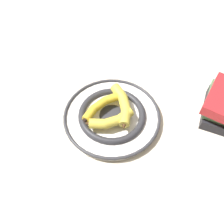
# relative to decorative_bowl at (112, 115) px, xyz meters

# --- Properties ---
(ground_plane) EXTENTS (2.80, 2.80, 0.00)m
(ground_plane) POSITION_rel_decorative_bowl_xyz_m (0.01, 0.01, -0.02)
(ground_plane) COLOR beige
(decorative_bowl) EXTENTS (0.35, 0.35, 0.04)m
(decorative_bowl) POSITION_rel_decorative_bowl_xyz_m (0.00, 0.00, 0.00)
(decorative_bowl) COLOR white
(decorative_bowl) RESTS_ON ground_plane
(banana_a) EXTENTS (0.06, 0.18, 0.03)m
(banana_a) POSITION_rel_decorative_bowl_xyz_m (0.04, 0.01, 0.03)
(banana_a) COLOR gold
(banana_a) RESTS_ON decorative_bowl
(banana_b) EXTENTS (0.11, 0.16, 0.03)m
(banana_b) POSITION_rel_decorative_bowl_xyz_m (-0.03, 0.04, 0.04)
(banana_b) COLOR gold
(banana_b) RESTS_ON decorative_bowl
(banana_c) EXTENTS (0.17, 0.15, 0.04)m
(banana_c) POSITION_rel_decorative_bowl_xyz_m (-0.02, -0.04, 0.04)
(banana_c) COLOR gold
(banana_c) RESTS_ON decorative_bowl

